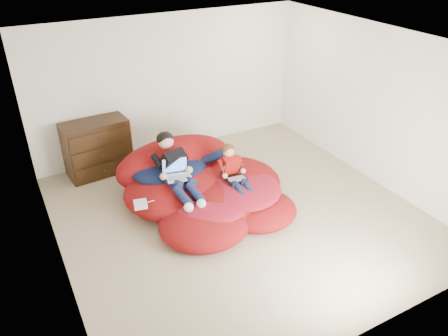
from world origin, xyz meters
TOP-DOWN VIEW (x-y plane):
  - room_shell at (0.00, 0.00)m, footprint 5.10×5.10m
  - dresser at (-1.48, 2.22)m, footprint 1.10×0.64m
  - beanbag_pile at (-0.31, 0.56)m, footprint 2.46×2.41m
  - cream_pillow at (-0.90, 1.33)m, footprint 0.40×0.26m
  - older_boy at (-0.72, 0.65)m, footprint 0.42×1.19m
  - younger_boy at (0.07, 0.27)m, footprint 0.27×0.82m
  - laptop_white at (-0.72, 0.56)m, footprint 0.40×0.37m
  - laptop_black at (0.07, 0.26)m, footprint 0.32×0.33m
  - power_adapter at (-1.37, 0.33)m, footprint 0.21×0.21m

SIDE VIEW (x-z plane):
  - room_shell at x=0.00m, z-range -1.17..1.60m
  - beanbag_pile at x=-0.31m, z-range -0.20..0.72m
  - power_adapter at x=-1.37m, z-range 0.39..0.45m
  - dresser at x=-1.48m, z-range 0.00..0.95m
  - laptop_black at x=0.07m, z-range 0.44..0.65m
  - younger_boy at x=0.07m, z-range 0.30..0.92m
  - cream_pillow at x=-0.90m, z-range 0.49..0.75m
  - laptop_white at x=-0.72m, z-range 0.51..0.77m
  - older_boy at x=-0.72m, z-range 0.32..1.08m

